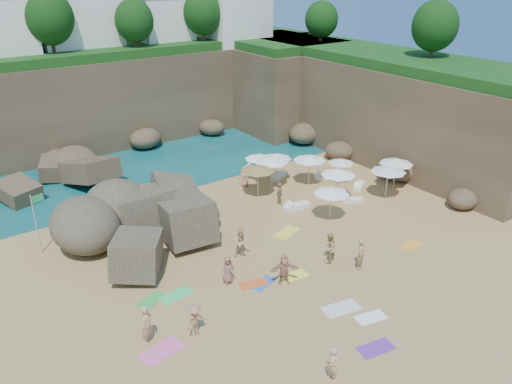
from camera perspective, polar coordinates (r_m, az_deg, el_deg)
ground at (r=30.39m, az=0.23°, el=-6.27°), size 120.00×120.00×0.00m
seawater at (r=55.62m, az=-18.30°, el=7.06°), size 120.00×120.00×0.00m
cliff_back at (r=50.63m, az=-14.90°, el=10.54°), size 44.00×8.00×8.00m
cliff_right at (r=46.47m, az=13.78°, el=9.44°), size 8.00×30.00×8.00m
cliff_corner at (r=53.57m, az=2.53°, el=12.07°), size 10.00×12.00×8.00m
rock_promontory at (r=40.52m, az=-26.59°, el=-0.80°), size 12.00×7.00×2.00m
clifftop_buildings at (r=50.56m, az=-15.12°, el=18.86°), size 28.48×9.48×7.00m
clifftop_trees at (r=45.56m, az=-9.81°, el=18.80°), size 35.60×23.82×4.40m
rock_outcrop at (r=31.66m, az=-11.15°, el=-5.42°), size 9.81×8.58×3.28m
flag_pole at (r=31.38m, az=-23.77°, el=-2.52°), size 0.73×0.20×3.75m
parasol_0 at (r=37.48m, az=1.76°, el=3.74°), size 2.60×2.60×2.46m
parasol_1 at (r=38.86m, az=0.37°, el=4.05°), size 2.25×2.25×2.13m
parasol_2 at (r=38.61m, az=2.30°, el=4.09°), size 2.40×2.40×2.27m
parasol_3 at (r=39.06m, az=9.71°, el=3.49°), size 2.03×2.03×1.92m
parasol_5 at (r=35.83m, az=9.39°, el=2.21°), size 2.47×2.47×2.34m
parasol_6 at (r=35.98m, az=0.22°, el=2.73°), size 2.53×2.53×2.39m
parasol_7 at (r=38.70m, az=15.75°, el=3.38°), size 2.53×2.53×2.39m
parasol_8 at (r=38.27m, az=6.16°, el=3.90°), size 2.49×2.49×2.36m
parasol_9 at (r=32.99m, az=8.62°, el=0.11°), size 2.39×2.39×2.26m
parasol_11 at (r=37.02m, az=14.90°, el=2.53°), size 2.54×2.54×2.40m
lounger_0 at (r=35.05m, az=4.66°, el=-1.63°), size 1.98×0.72×0.30m
lounger_1 at (r=41.31m, az=-0.04°, el=2.64°), size 2.04×1.35×0.30m
lounger_2 at (r=40.00m, az=2.71°, el=1.84°), size 1.89×1.43×0.28m
lounger_3 at (r=36.56m, az=10.95°, el=-0.91°), size 1.71×1.14×0.25m
lounger_4 at (r=40.27m, az=7.88°, el=1.78°), size 1.87×0.87×0.28m
lounger_5 at (r=39.04m, az=11.71°, el=0.73°), size 1.80×1.43×0.27m
towel_1 at (r=23.50m, az=-10.72°, el=-17.44°), size 2.06×1.27×0.03m
towel_2 at (r=27.13m, az=-0.26°, el=-10.45°), size 1.65×1.11×0.03m
towel_3 at (r=26.62m, az=-9.10°, el=-11.58°), size 1.82×1.11×0.03m
towel_4 at (r=27.81m, az=4.34°, el=-9.55°), size 1.67×0.97×0.03m
towel_5 at (r=25.50m, az=12.97°, el=-13.80°), size 1.67×1.09×0.03m
towel_6 at (r=23.88m, az=13.54°, el=-16.96°), size 1.78×1.11×0.03m
towel_8 at (r=27.16m, az=0.82°, el=-10.40°), size 1.61×1.12×0.03m
towel_10 at (r=31.94m, az=17.28°, el=-5.83°), size 1.54×0.81×0.03m
towel_11 at (r=26.49m, az=-11.88°, el=-12.03°), size 1.74×1.30×0.03m
towel_12 at (r=31.93m, az=3.49°, el=-4.65°), size 2.10×1.49×0.03m
towel_13 at (r=25.78m, az=9.71°, el=-12.98°), size 2.04×1.32×0.03m
person_stand_0 at (r=23.48m, az=-12.33°, el=-14.58°), size 0.84×0.81×1.95m
person_stand_1 at (r=28.77m, az=8.36°, el=-6.35°), size 1.11×1.03×1.84m
person_stand_2 at (r=37.07m, az=-10.15°, el=0.76°), size 1.19×0.90×1.71m
person_stand_3 at (r=35.31m, az=2.70°, el=-0.18°), size 0.86×1.01×1.63m
person_stand_4 at (r=38.15m, az=-1.36°, el=1.79°), size 0.77×0.90×1.62m
person_stand_5 at (r=33.44m, az=-14.18°, el=-2.40°), size 1.61×0.78×1.67m
person_stand_6 at (r=21.58m, az=8.73°, el=-18.94°), size 0.41×0.61×1.64m
person_lie_0 at (r=24.00m, az=-6.88°, el=-15.48°), size 1.36×1.76×0.42m
person_lie_2 at (r=27.18m, az=-3.20°, el=-9.92°), size 1.00×1.64×0.41m
person_lie_3 at (r=27.15m, az=3.20°, el=-9.93°), size 2.07×2.13×0.44m
person_lie_4 at (r=28.88m, az=11.79°, el=-8.16°), size 1.39×1.92×0.43m
person_lie_5 at (r=29.29m, az=-1.65°, el=-6.79°), size 1.62×2.01×0.68m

